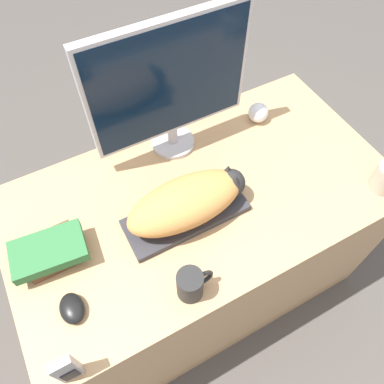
% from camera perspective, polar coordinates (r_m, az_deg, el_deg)
% --- Properties ---
extents(ground_plane, '(12.00, 12.00, 0.00)m').
position_cam_1_polar(ground_plane, '(1.83, 6.79, -21.87)').
color(ground_plane, '#4C4742').
extents(desk, '(1.30, 0.71, 0.74)m').
position_cam_1_polar(desk, '(1.57, 1.17, -7.84)').
color(desk, tan).
rests_on(desk, ground_plane).
extents(keyboard, '(0.39, 0.15, 0.02)m').
position_cam_1_polar(keyboard, '(1.19, -0.94, -3.54)').
color(keyboard, '#2D2D33').
rests_on(keyboard, desk).
extents(cat, '(0.40, 0.17, 0.13)m').
position_cam_1_polar(cat, '(1.13, -0.31, -1.28)').
color(cat, '#D18C47').
rests_on(cat, keyboard).
extents(monitor, '(0.54, 0.16, 0.49)m').
position_cam_1_polar(monitor, '(1.20, -3.41, 15.97)').
color(monitor, '#B7B7BC').
rests_on(monitor, desk).
extents(computer_mouse, '(0.07, 0.09, 0.03)m').
position_cam_1_polar(computer_mouse, '(1.12, -17.81, -16.53)').
color(computer_mouse, black).
rests_on(computer_mouse, desk).
extents(coffee_mug, '(0.11, 0.07, 0.10)m').
position_cam_1_polar(coffee_mug, '(1.05, -0.14, -13.87)').
color(coffee_mug, black).
rests_on(coffee_mug, desk).
extents(baseball, '(0.07, 0.07, 0.07)m').
position_cam_1_polar(baseball, '(1.47, 10.06, 11.83)').
color(baseball, silver).
rests_on(baseball, desk).
extents(phone, '(0.05, 0.02, 0.14)m').
position_cam_1_polar(phone, '(1.03, -18.52, -24.26)').
color(phone, '#99999E').
rests_on(phone, desk).
extents(book_stack, '(0.22, 0.16, 0.07)m').
position_cam_1_polar(book_stack, '(1.18, -20.80, -8.39)').
color(book_stack, brown).
rests_on(book_stack, desk).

